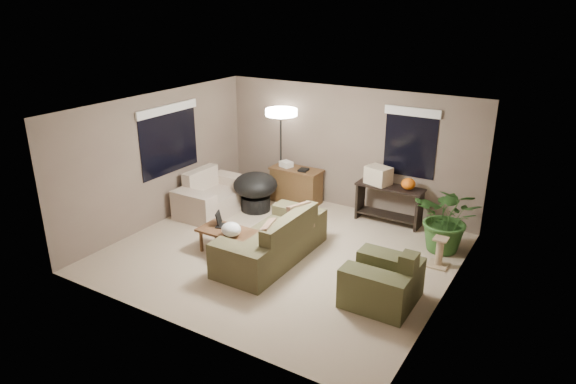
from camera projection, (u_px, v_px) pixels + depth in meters
The scene contains 20 objects.
room_shell at pixel (282, 184), 8.38m from camera, with size 5.50×5.50×5.50m.
main_sofa at pixel (274, 243), 8.52m from camera, with size 0.95×2.20×0.85m.
throw_pillows at pixel (287, 227), 8.27m from camera, with size 0.38×1.40×0.47m.
loveseat at pixel (213, 197), 10.45m from camera, with size 0.90×1.60×0.85m.
armchair at pixel (383, 283), 7.31m from camera, with size 0.95×1.00×0.85m.
coffee_table at pixel (228, 233), 8.71m from camera, with size 1.00×0.55×0.42m.
laptop at pixel (223, 223), 8.83m from camera, with size 0.43×0.32×0.24m.
plastic_bag at pixel (231, 229), 8.43m from camera, with size 0.34×0.30×0.24m, color white.
desk at pixel (296, 185), 10.89m from camera, with size 1.10×0.50×0.75m.
desk_papers at pixel (290, 165), 10.81m from camera, with size 0.70×0.31×0.12m.
console_table at pixel (389, 201), 9.87m from camera, with size 1.30×0.40×0.75m.
pumpkin at pixel (408, 184), 9.55m from camera, with size 0.26×0.26×0.22m, color orange.
cardboard_box at pixel (378, 175), 9.82m from camera, with size 0.45×0.34×0.34m, color beige.
papasan_chair at pixel (255, 189), 10.44m from camera, with size 1.06×1.06×0.80m.
floor_lamp at pixel (281, 126), 10.69m from camera, with size 0.32×0.32×1.91m.
ceiling_fixture at pixel (281, 112), 7.96m from camera, with size 0.50×0.50×0.10m, color white.
houseplant at pixel (448, 225), 8.73m from camera, with size 1.10×1.22×0.95m, color #2D5923.
cat_scratching_post at pixel (439, 254), 8.31m from camera, with size 0.32×0.32×0.50m.
window_left at pixel (168, 128), 9.76m from camera, with size 0.05×1.56×1.33m.
window_back at pixel (411, 131), 9.54m from camera, with size 1.06×0.05×1.33m.
Camera 1 is at (4.19, -6.68, 4.09)m, focal length 32.00 mm.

